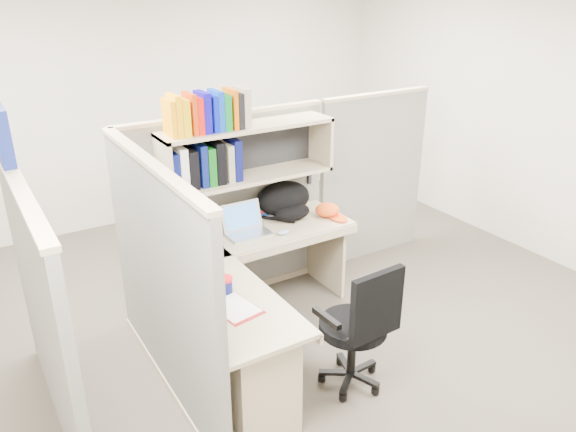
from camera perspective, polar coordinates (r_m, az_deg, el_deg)
ground at (r=4.40m, az=-0.41°, el=-13.04°), size 6.00×6.00×0.00m
room_shell at (r=3.69m, az=-0.48°, el=7.75°), size 6.00×6.00×6.00m
cubicle at (r=4.15m, az=-8.05°, el=-1.13°), size 3.79×1.84×1.95m
desk at (r=3.78m, az=-3.54°, el=-11.72°), size 1.74×1.75×0.73m
laptop at (r=4.37m, az=-4.11°, el=-0.48°), size 0.34×0.34×0.24m
backpack at (r=4.70m, az=-0.07°, el=1.58°), size 0.59×0.53×0.29m
orange_cap at (r=4.75m, az=4.01°, el=0.63°), size 0.27×0.29×0.11m
snack_canister at (r=3.64m, az=-6.46°, el=-6.92°), size 0.10×0.10×0.10m
tissue_box at (r=3.37m, az=-7.79°, el=-8.99°), size 0.15×0.15×0.18m
mouse at (r=4.42m, az=-0.46°, el=-1.64°), size 0.11×0.09×0.04m
paper_cup at (r=4.56m, az=-5.28°, el=-0.49°), size 0.07×0.07×0.10m
book_stack at (r=4.77m, az=-3.07°, el=0.71°), size 0.19×0.24×0.11m
loose_paper at (r=3.50m, az=-5.44°, el=-9.22°), size 0.26×0.32×0.00m
task_chair at (r=3.86m, az=6.95°, el=-12.89°), size 0.51×0.47×0.96m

